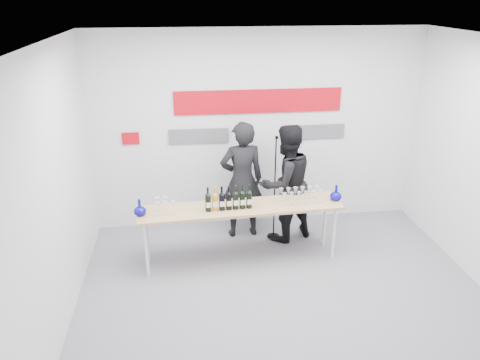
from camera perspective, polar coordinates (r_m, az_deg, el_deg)
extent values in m
plane|color=slate|center=(6.00, 5.18, -13.28)|extent=(5.00, 5.00, 0.00)
cube|color=silver|center=(7.14, 2.20, 6.10)|extent=(5.00, 0.04, 3.00)
cube|color=#B70714|center=(7.00, 2.30, 9.58)|extent=(2.50, 0.02, 0.35)
cube|color=#59595E|center=(7.03, -5.05, 5.36)|extent=(0.90, 0.02, 0.22)
cube|color=#59595E|center=(7.32, 9.24, 5.83)|extent=(0.90, 0.02, 0.22)
cube|color=#B70714|center=(7.07, -13.20, 4.94)|extent=(0.25, 0.02, 0.18)
cube|color=tan|center=(6.21, 0.12, -3.39)|extent=(2.73, 0.68, 0.04)
cylinder|color=silver|center=(6.17, -11.33, -8.34)|extent=(0.05, 0.05, 0.78)
cylinder|color=silver|center=(6.56, 11.38, -6.35)|extent=(0.05, 0.05, 0.78)
cylinder|color=silver|center=(6.48, -11.31, -6.74)|extent=(0.05, 0.05, 0.78)
cylinder|color=silver|center=(6.86, 10.31, -4.95)|extent=(0.05, 0.05, 0.78)
imported|color=black|center=(6.85, 0.23, -0.03)|extent=(0.68, 0.49, 1.77)
imported|color=black|center=(6.79, 5.58, -0.42)|extent=(1.04, 0.94, 1.75)
cylinder|color=black|center=(7.15, 4.08, -6.84)|extent=(0.19, 0.19, 0.02)
cylinder|color=black|center=(6.81, 4.25, -1.18)|extent=(0.02, 0.02, 1.56)
sphere|color=black|center=(6.51, 4.50, 5.19)|extent=(0.05, 0.05, 0.05)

